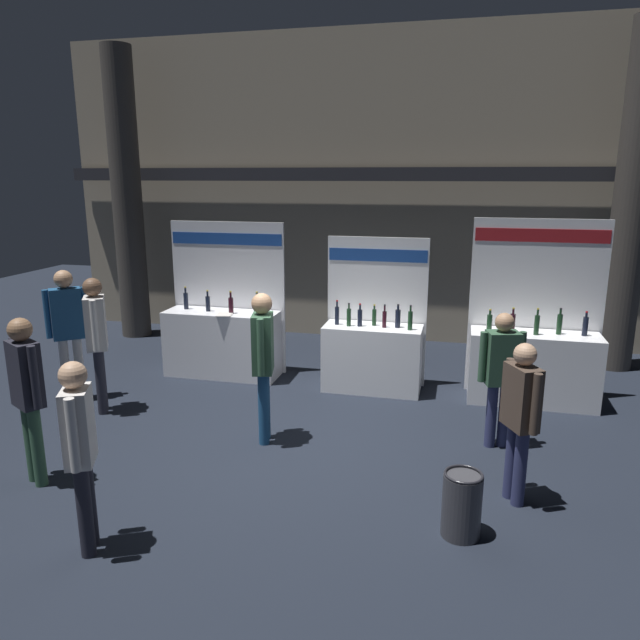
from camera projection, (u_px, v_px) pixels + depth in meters
name	position (u px, v px, depth m)	size (l,w,h in m)	color
ground_plane	(290.00, 444.00, 7.01)	(24.00, 24.00, 0.00)	black
hall_colonnade	(363.00, 191.00, 10.95)	(11.82, 1.40, 5.66)	tan
exhibitor_booth_0	(223.00, 337.00, 9.33)	(1.87, 0.71, 2.40)	white
exhibitor_booth_1	(373.00, 351.00, 8.69)	(1.49, 0.66, 2.22)	white
exhibitor_booth_2	(533.00, 359.00, 8.19)	(1.80, 0.66, 2.53)	white
trash_bin	(462.00, 504.00, 5.17)	(0.34, 0.34, 0.60)	#38383D
visitor_0	(80.00, 443.00, 4.80)	(0.33, 0.46, 1.67)	#23232D
visitor_1	(27.00, 388.00, 5.89)	(0.47, 0.36, 1.75)	#33563D
visitor_2	(96.00, 333.00, 7.72)	(0.40, 0.47, 1.82)	#23232D
visitor_3	(520.00, 411.00, 5.57)	(0.36, 0.48, 1.60)	navy
visitor_4	(68.00, 323.00, 8.16)	(0.45, 0.42, 1.85)	silver
visitor_5	(263.00, 355.00, 6.84)	(0.30, 0.52, 1.80)	navy
visitor_6	(501.00, 369.00, 6.73)	(0.51, 0.34, 1.61)	navy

